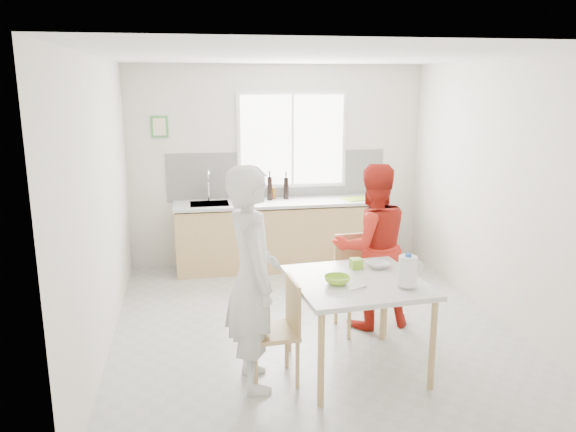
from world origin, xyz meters
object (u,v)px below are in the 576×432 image
Objects in this scene: dining_table at (357,289)px; wine_bottle_b at (286,188)px; person_red at (372,246)px; bowl_green at (337,280)px; chair_far at (358,278)px; bowl_white at (378,265)px; person_white at (252,279)px; chair_left at (279,326)px; wine_bottle_a at (270,188)px; milk_jug at (408,271)px.

wine_bottle_b is at bearing 91.84° from dining_table.
dining_table is 0.98m from person_red.
bowl_green reaches higher than dining_table.
bowl_green is at bearing -122.21° from chair_far.
bowl_white is 2.77m from wine_bottle_b.
person_white is 0.71m from bowl_green.
person_red is (1.10, 0.95, 0.36)m from chair_left.
person_red is 2.24m from wine_bottle_a.
chair_left is at bearing -141.46° from chair_far.
chair_far is at bearing 88.66° from milk_jug.
person_red is at bearing -70.58° from wine_bottle_a.
wine_bottle_b is (-0.37, 2.73, 0.21)m from bowl_white.
wine_bottle_b is at bearing -19.65° from person_white.
bowl_green is at bearing 52.26° from person_red.
wine_bottle_b is at bearing 88.17° from bowl_green.
dining_table is at bearing 90.00° from chair_left.
person_white is 3.12m from wine_bottle_a.
bowl_green is 0.72× the size of wine_bottle_b.
milk_jug is (0.54, -0.18, 0.11)m from bowl_green.
wine_bottle_b reaches higher than bowl_green.
wine_bottle_b reaches higher than milk_jug.
person_white is at bearing 31.15° from person_red.
chair_left is 1.08m from bowl_white.
chair_far reaches higher than chair_left.
person_white is at bearing -163.28° from bowl_white.
wine_bottle_b is at bearing 5.70° from wine_bottle_a.
chair_far is 4.70× the size of bowl_white.
bowl_white is 0.54m from milk_jug.
dining_table is at bearing -90.00° from person_white.
wine_bottle_a is at bearing 96.67° from milk_jug.
dining_table is at bearing -135.18° from bowl_white.
bowl_white is at bearing -94.99° from chair_far.
milk_jug is (0.07, -1.10, 0.45)m from chair_far.
bowl_white is at bearing -82.21° from wine_bottle_b.
person_white is 1.64m from person_red.
wine_bottle_b is (0.58, 3.07, 0.58)m from chair_left.
wine_bottle_a is at bearing 96.16° from dining_table.
person_white is 6.85× the size of milk_jug.
person_red is at bearing 57.28° from bowl_green.
milk_jug is at bearing -18.71° from bowl_green.
person_white reaches higher than chair_far.
bowl_green is 0.58m from milk_jug.
milk_jug is at bearing 74.45° from chair_left.
person_red is (0.42, 0.89, 0.10)m from dining_table.
bowl_green is 0.58m from bowl_white.
person_white reaches higher than wine_bottle_a.
milk_jug reaches higher than chair_left.
wine_bottle_b is at bearing 92.75° from milk_jug.
person_white is 9.01× the size of bowl_white.
dining_table is 3.90× the size of wine_bottle_b.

